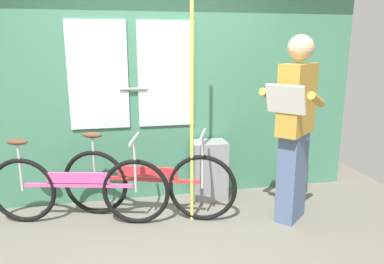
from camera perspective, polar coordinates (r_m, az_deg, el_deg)
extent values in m
cube|color=#666056|center=(3.23, -3.44, -18.30)|extent=(5.60, 4.00, 0.04)
cube|color=#427F60|center=(3.97, -6.23, 6.20)|extent=(4.60, 0.08, 2.37)
cube|color=silver|center=(3.89, -14.41, 8.51)|extent=(0.60, 0.02, 1.10)
cube|color=silver|center=(3.92, -4.02, 8.93)|extent=(0.60, 0.02, 1.10)
cylinder|color=#B2B2B7|center=(3.88, -9.10, 6.64)|extent=(0.28, 0.02, 0.02)
torus|color=black|center=(3.57, 1.61, -8.71)|extent=(0.65, 0.26, 0.67)
torus|color=black|center=(3.82, -14.82, -7.63)|extent=(0.65, 0.26, 0.67)
cube|color=red|center=(3.64, -6.93, -7.36)|extent=(0.98, 0.37, 0.03)
cube|color=red|center=(3.61, -6.96, -6.16)|extent=(0.57, 0.22, 0.10)
cylinder|color=#B7B7BC|center=(3.74, -15.04, -4.11)|extent=(0.02, 0.02, 0.49)
ellipsoid|color=brown|center=(3.68, -15.27, -0.45)|extent=(0.22, 0.15, 0.06)
cylinder|color=#B7B7BC|center=(3.48, 1.64, -4.65)|extent=(0.02, 0.02, 0.53)
cylinder|color=#B7B7BC|center=(3.40, 1.67, -0.39)|extent=(0.17, 0.42, 0.02)
torus|color=black|center=(3.55, -8.71, -9.20)|extent=(0.64, 0.19, 0.65)
torus|color=black|center=(3.89, -24.85, -8.28)|extent=(0.64, 0.19, 0.65)
cube|color=#D14C93|center=(3.66, -17.23, -7.93)|extent=(1.01, 0.27, 0.03)
cube|color=#D14C93|center=(3.64, -17.31, -6.82)|extent=(0.59, 0.17, 0.10)
cylinder|color=#B7B7BC|center=(3.81, -25.21, -4.91)|extent=(0.02, 0.02, 0.48)
ellipsoid|color=brown|center=(3.75, -25.58, -1.41)|extent=(0.22, 0.13, 0.06)
cylinder|color=#B7B7BC|center=(3.46, -8.86, -5.21)|extent=(0.02, 0.02, 0.52)
cylinder|color=#B7B7BC|center=(3.38, -9.02, -1.02)|extent=(0.13, 0.43, 0.02)
cube|color=slate|center=(3.70, 15.30, -6.73)|extent=(0.37, 0.36, 0.87)
cube|color=#B78C33|center=(3.52, 16.06, 4.94)|extent=(0.50, 0.47, 0.65)
sphere|color=tan|center=(3.48, 16.57, 12.47)|extent=(0.23, 0.23, 0.23)
cube|color=silver|center=(3.26, 14.35, 4.97)|extent=(0.31, 0.33, 0.26)
cylinder|color=#B78C33|center=(3.31, 18.79, 4.81)|extent=(0.27, 0.26, 0.17)
cylinder|color=#B78C33|center=(3.47, 11.88, 5.60)|extent=(0.27, 0.26, 0.17)
cube|color=gray|center=(4.06, 2.66, -6.00)|extent=(0.37, 0.28, 0.66)
cylinder|color=#C6C14C|center=(3.35, -0.02, 4.93)|extent=(0.04, 0.04, 2.37)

